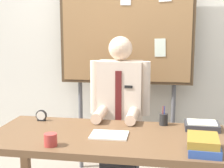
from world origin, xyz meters
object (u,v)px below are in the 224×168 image
(desk, at_px, (108,146))
(person, at_px, (120,120))
(desk_clock, at_px, (41,116))
(coffee_mug, at_px, (51,140))
(paper_tray, at_px, (202,126))
(bulletin_board, at_px, (126,24))
(open_notebook, at_px, (109,135))
(pen_holder, at_px, (164,119))
(book_stack, at_px, (204,144))

(desk, bearing_deg, person, 90.00)
(desk, xyz_separation_m, desk_clock, (-0.63, 0.28, 0.13))
(coffee_mug, xyz_separation_m, paper_tray, (1.03, 0.56, -0.01))
(bulletin_board, distance_m, paper_tray, 1.29)
(person, distance_m, paper_tray, 0.79)
(paper_tray, bearing_deg, open_notebook, -157.41)
(open_notebook, relative_size, coffee_mug, 3.08)
(desk, relative_size, coffee_mug, 19.95)
(person, distance_m, desk_clock, 0.72)
(bulletin_board, bearing_deg, coffee_mug, -104.34)
(coffee_mug, distance_m, paper_tray, 1.17)
(person, bearing_deg, paper_tray, -27.28)
(desk, distance_m, person, 0.63)
(open_notebook, relative_size, paper_tray, 1.04)
(pen_holder, bearing_deg, paper_tray, -11.30)
(book_stack, distance_m, coffee_mug, 1.00)
(person, xyz_separation_m, pen_holder, (0.40, -0.30, 0.11))
(coffee_mug, bearing_deg, person, 70.04)
(desk_clock, height_order, pen_holder, pen_holder)
(desk, bearing_deg, paper_tray, 20.71)
(desk_clock, bearing_deg, coffee_mug, -62.80)
(pen_holder, bearing_deg, person, 143.18)
(coffee_mug, xyz_separation_m, pen_holder, (0.74, 0.62, 0.01))
(pen_holder, height_order, paper_tray, pen_holder)
(person, bearing_deg, book_stack, -52.24)
(desk, distance_m, bulletin_board, 1.36)
(bulletin_board, xyz_separation_m, paper_tray, (0.70, -0.75, -0.79))
(open_notebook, bearing_deg, book_stack, -18.03)
(paper_tray, bearing_deg, coffee_mug, -151.66)
(desk, height_order, person, person)
(bulletin_board, relative_size, paper_tray, 8.51)
(person, bearing_deg, coffee_mug, -109.96)
(desk, height_order, pen_holder, pen_holder)
(desk, relative_size, person, 1.21)
(desk, distance_m, open_notebook, 0.09)
(person, bearing_deg, bulletin_board, 89.95)
(person, height_order, coffee_mug, person)
(desk_clock, height_order, paper_tray, desk_clock)
(coffee_mug, bearing_deg, book_stack, 3.56)
(book_stack, distance_m, pen_holder, 0.61)
(bulletin_board, xyz_separation_m, coffee_mug, (-0.33, -1.31, -0.78))
(book_stack, bearing_deg, desk_clock, 158.51)
(bulletin_board, relative_size, pen_holder, 13.83)
(bulletin_board, relative_size, open_notebook, 8.16)
(desk, relative_size, desk_clock, 18.84)
(bulletin_board, distance_m, coffee_mug, 1.55)
(book_stack, relative_size, paper_tray, 1.11)
(person, xyz_separation_m, paper_tray, (0.70, -0.36, 0.09))
(bulletin_board, height_order, book_stack, bulletin_board)
(open_notebook, bearing_deg, coffee_mug, -142.01)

